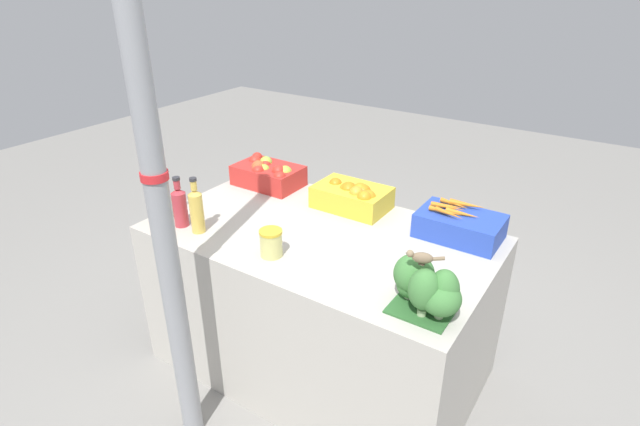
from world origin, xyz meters
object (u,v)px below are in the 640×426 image
orange_crate (353,196)px  juice_bottle_ruby (180,206)px  carrot_crate (459,225)px  apple_crate (268,173)px  juice_bottle_amber (161,195)px  support_pole (159,204)px  pickle_jar (271,243)px  sparrow_bird (421,257)px  juice_bottle_golden (197,210)px  broccoli_pile (426,287)px

orange_crate → juice_bottle_ruby: size_ratio=1.49×
carrot_crate → apple_crate: bearing=-179.8°
juice_bottle_amber → juice_bottle_ruby: bearing=-0.0°
support_pole → juice_bottle_amber: bearing=141.7°
apple_crate → carrot_crate: same height
support_pole → pickle_jar: 0.51m
apple_crate → sparrow_bird: (1.17, -0.61, 0.15)m
apple_crate → juice_bottle_golden: 0.62m
orange_crate → broccoli_pile: size_ratio=1.35×
support_pole → carrot_crate: (0.80, 0.99, -0.28)m
carrot_crate → juice_bottle_golden: bearing=-148.9°
juice_bottle_golden → support_pole: bearing=-58.3°
support_pole → juice_bottle_amber: support_pole is taller
juice_bottle_ruby → orange_crate: bearing=46.3°
carrot_crate → sparrow_bird: bearing=-84.2°
juice_bottle_ruby → pickle_jar: 0.53m
broccoli_pile → juice_bottle_amber: bearing=-179.0°
juice_bottle_golden → juice_bottle_amber: bearing=180.0°
carrot_crate → broccoli_pile: broccoli_pile is taller
juice_bottle_amber → sparrow_bird: 1.33m
support_pole → orange_crate: 1.05m
apple_crate → pickle_jar: (0.50, -0.60, -0.01)m
sparrow_bird → apple_crate: bearing=-48.9°
support_pole → juice_bottle_golden: 0.49m
orange_crate → broccoli_pile: 0.87m
juice_bottle_ruby → pickle_jar: size_ratio=2.06×
support_pole → sparrow_bird: 0.95m
broccoli_pile → juice_bottle_amber: (-1.35, -0.02, 0.03)m
carrot_crate → broccoli_pile: size_ratio=1.35×
carrot_crate → support_pole: bearing=-129.0°
juice_bottle_amber → apple_crate: bearing=75.4°
support_pole → juice_bottle_amber: size_ratio=7.59×
support_pole → juice_bottle_golden: size_ratio=8.40×
support_pole → sparrow_bird: support_pole is taller
orange_crate → sparrow_bird: bearing=-44.6°
broccoli_pile → juice_bottle_golden: size_ratio=1.02×
apple_crate → juice_bottle_amber: size_ratio=1.24×
pickle_jar → apple_crate: bearing=129.9°
orange_crate → juice_bottle_golden: bearing=-127.7°
juice_bottle_ruby → broccoli_pile: bearing=1.1°
orange_crate → sparrow_bird: size_ratio=2.83×
carrot_crate → juice_bottle_ruby: juice_bottle_ruby is taller
carrot_crate → pickle_jar: (-0.61, -0.60, -0.00)m
juice_bottle_golden → sparrow_bird: size_ratio=2.06×
juice_bottle_ruby → carrot_crate: bearing=28.5°
carrot_crate → sparrow_bird: 0.64m
broccoli_pile → juice_bottle_amber: size_ratio=0.92×
support_pole → carrot_crate: bearing=51.0°
support_pole → carrot_crate: size_ratio=6.11×
apple_crate → juice_bottle_amber: 0.64m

